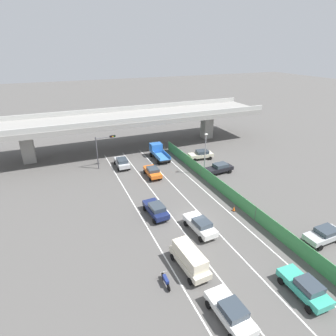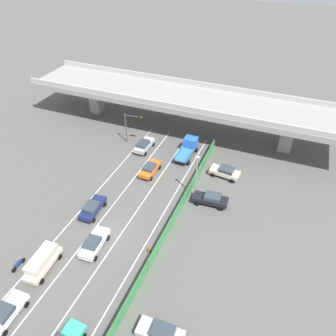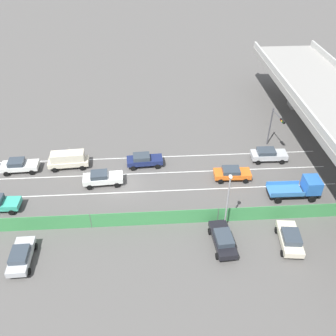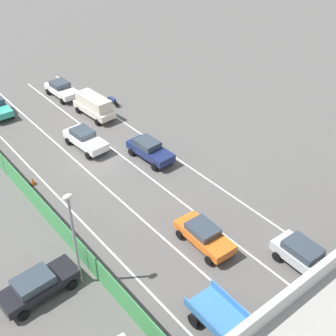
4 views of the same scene
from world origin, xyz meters
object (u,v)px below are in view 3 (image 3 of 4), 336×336
at_px(parked_sedan_cream, 290,238).
at_px(street_lamp, 228,197).
at_px(traffic_light, 275,123).
at_px(car_taxi_orange, 232,173).
at_px(parked_sedan_dark, 223,239).
at_px(car_van_cream, 68,159).
at_px(parked_wagon_silver, 21,256).
at_px(car_sedan_silver, 268,154).
at_px(car_hatchback_white, 19,165).
at_px(motorcycle, 65,152).
at_px(car_sedan_white, 102,178).
at_px(flatbed_truck_blue, 303,188).
at_px(traffic_cone, 118,217).
at_px(car_sedan_navy, 144,160).

distance_m(parked_sedan_cream, street_lamp, 7.18).
bearing_deg(traffic_light, car_taxi_orange, -46.92).
distance_m(parked_sedan_cream, traffic_light, 17.26).
bearing_deg(parked_sedan_dark, parked_sedan_cream, 87.20).
distance_m(car_van_cream, parked_wagon_silver, 14.90).
relative_size(car_sedan_silver, car_hatchback_white, 1.01).
xyz_separation_m(motorcycle, parked_sedan_dark, (16.66, 17.68, 0.43)).
relative_size(car_sedan_white, street_lamp, 0.70).
distance_m(car_sedan_white, flatbed_truck_blue, 22.76).
xyz_separation_m(motorcycle, traffic_cone, (12.31, 7.43, -0.17)).
bearing_deg(car_sedan_white, motorcycle, -139.73).
distance_m(car_hatchback_white, parked_wagon_silver, 14.84).
relative_size(flatbed_truck_blue, parked_wagon_silver, 1.29).
xyz_separation_m(car_hatchback_white, flatbed_truck_blue, (6.85, 32.82, 0.37)).
bearing_deg(traffic_cone, car_sedan_silver, 116.89).
bearing_deg(car_van_cream, street_lamp, 56.45).
bearing_deg(street_lamp, car_sedan_white, -121.44).
bearing_deg(street_lamp, car_van_cream, -123.55).
bearing_deg(traffic_light, motorcycle, -90.53).
xyz_separation_m(flatbed_truck_blue, parked_sedan_cream, (6.97, -3.69, -0.35)).
height_order(car_taxi_orange, parked_sedan_dark, parked_sedan_dark).
bearing_deg(car_van_cream, traffic_cone, 34.16).
xyz_separation_m(car_hatchback_white, motorcycle, (-3.14, 4.98, -0.42)).
bearing_deg(car_sedan_navy, motorcycle, -106.28).
xyz_separation_m(parked_wagon_silver, street_lamp, (-3.22, 19.47, 3.25)).
relative_size(parked_sedan_dark, traffic_cone, 7.56).
relative_size(car_sedan_white, flatbed_truck_blue, 0.83).
bearing_deg(car_hatchback_white, car_van_cream, 94.10).
xyz_separation_m(car_taxi_orange, motorcycle, (-6.38, -20.67, -0.41)).
height_order(car_sedan_white, car_taxi_orange, car_sedan_white).
bearing_deg(car_sedan_silver, car_sedan_navy, -89.48).
relative_size(car_van_cream, car_sedan_silver, 1.10).
distance_m(car_sedan_silver, car_hatchback_white, 31.05).
bearing_deg(parked_sedan_dark, motorcycle, -133.30).
height_order(car_hatchback_white, traffic_cone, car_hatchback_white).
bearing_deg(motorcycle, parked_sedan_dark, 46.70).
height_order(car_taxi_orange, car_sedan_silver, car_sedan_silver).
xyz_separation_m(car_sedan_white, car_hatchback_white, (-3.19, -10.35, -0.02)).
xyz_separation_m(car_taxi_orange, parked_sedan_cream, (10.59, 3.48, 0.03)).
bearing_deg(traffic_light, street_lamp, -32.39).
bearing_deg(car_taxi_orange, flatbed_truck_blue, 63.18).
xyz_separation_m(street_lamp, traffic_cone, (-1.96, -10.90, -3.83)).
height_order(parked_sedan_dark, traffic_cone, parked_sedan_dark).
distance_m(car_hatchback_white, parked_sedan_dark, 26.38).
distance_m(car_sedan_white, traffic_cone, 6.34).
relative_size(car_sedan_silver, car_sedan_navy, 1.00).
distance_m(car_sedan_white, car_hatchback_white, 10.83).
relative_size(car_taxi_orange, parked_sedan_dark, 0.92).
xyz_separation_m(flatbed_truck_blue, parked_wagon_silver, (7.48, -28.98, -0.37)).
relative_size(car_sedan_white, parked_wagon_silver, 1.08).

